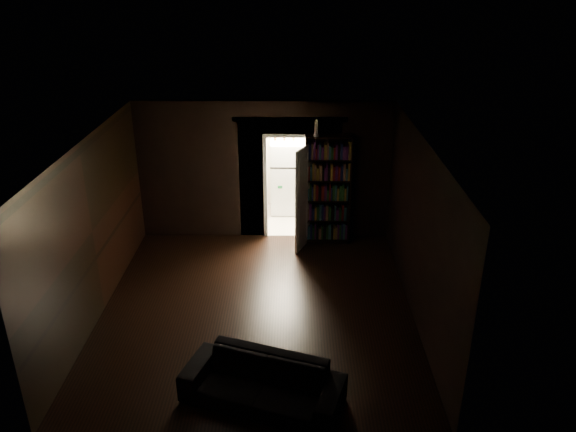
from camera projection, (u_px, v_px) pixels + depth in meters
The scene contains 9 objects.
ground at pixel (257, 309), 9.13m from camera, with size 5.50×5.50×0.00m, color black.
room_walls at pixel (258, 189), 9.42m from camera, with size 5.02×5.61×2.84m.
kitchen_alcove at pixel (290, 163), 12.16m from camera, with size 2.20×1.80×2.60m.
sofa at pixel (262, 377), 7.05m from camera, with size 2.03×0.88×0.78m, color black.
bookshelf at pixel (328, 190), 11.00m from camera, with size 0.90×0.32×2.20m, color black.
refrigerator at pixel (288, 177), 12.47m from camera, with size 0.74×0.68×1.65m, color white.
door at pixel (305, 197), 10.84m from camera, with size 0.85×0.05×2.05m, color silver.
figurine at pixel (316, 128), 10.43m from camera, with size 0.11×0.11×0.32m, color white.
bottles at pixel (284, 135), 12.12m from camera, with size 0.60×0.07×0.24m, color black.
Camera 1 is at (0.58, -7.71, 5.11)m, focal length 35.00 mm.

